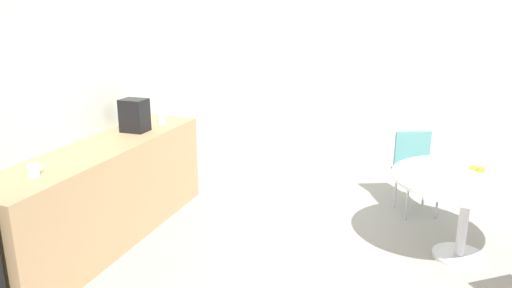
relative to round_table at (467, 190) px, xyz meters
name	(u,v)px	position (x,y,z in m)	size (l,w,h in m)	color
ground_plane	(409,263)	(-0.24, 0.40, -0.62)	(6.00, 6.00, 0.00)	#9E998E
wall_back	(97,90)	(-0.24, 3.40, 0.68)	(6.00, 0.10, 2.60)	silver
wall_side_right	(426,67)	(2.76, 0.40, 0.68)	(0.10, 6.00, 2.60)	silver
counter_block	(104,194)	(-0.73, 3.05, -0.17)	(2.56, 0.60, 0.90)	tan
round_table	(467,190)	(0.00, 0.00, 0.00)	(1.23, 1.23, 0.73)	silver
chair_teal	(415,162)	(0.94, 0.43, -0.10)	(0.56, 0.56, 0.83)	silver
fruit_bowl	(478,174)	(-0.02, -0.06, 0.16)	(0.27, 0.27, 0.11)	silver
mug_white	(162,119)	(0.20, 2.97, 0.33)	(0.13, 0.08, 0.09)	white
mug_green	(34,170)	(-1.52, 3.01, 0.33)	(0.13, 0.08, 0.09)	white
coffee_maker	(135,115)	(-0.17, 3.05, 0.44)	(0.20, 0.24, 0.32)	black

